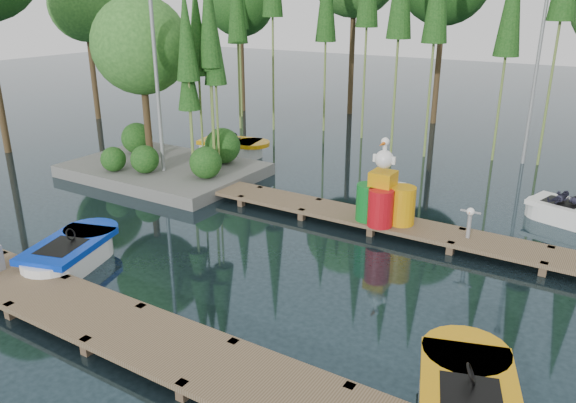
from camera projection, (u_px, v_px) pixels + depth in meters
The scene contains 12 objects.
ground_plane at pixel (260, 246), 13.60m from camera, with size 90.00×90.00×0.00m, color #1D2F37.
near_dock at pixel (115, 324), 9.93m from camera, with size 18.00×1.50×0.50m.
far_dock at pixel (343, 214), 15.01m from camera, with size 15.00×1.20×0.50m.
island at pixel (156, 79), 18.26m from camera, with size 6.20×4.20×6.75m.
lamp_island at pixel (154, 47), 16.86m from camera, with size 0.30×0.30×7.25m.
lamp_rear at pixel (541, 42), 18.91m from camera, with size 0.30×0.30×7.25m.
boat_blue at pixel (71, 254), 12.56m from camera, with size 1.99×2.99×0.93m.
boat_yellow_far at pixel (232, 147), 21.34m from camera, with size 3.04×1.79×1.42m.
boat_white_far at pixel (569, 213), 14.96m from camera, with size 2.68×1.75×1.16m.
yellow_barrel at pixel (402, 205), 14.02m from camera, with size 0.65×0.65×0.97m, color orange.
drum_cluster at pixel (382, 198), 14.08m from camera, with size 1.26×1.16×2.18m.
seagull_post at pixel (470, 218), 13.17m from camera, with size 0.47×0.26×0.76m.
Camera 1 is at (7.15, -10.15, 5.70)m, focal length 35.00 mm.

